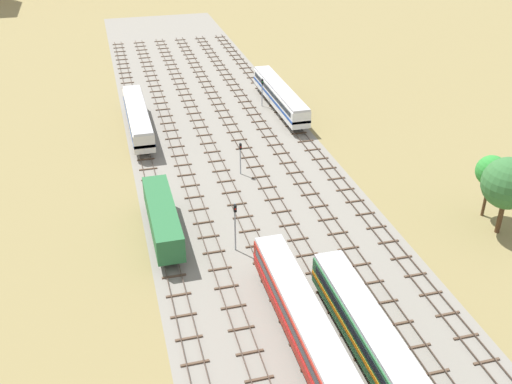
# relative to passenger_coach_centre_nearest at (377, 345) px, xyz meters

# --- Properties ---
(ground_plane) EXTENTS (480.00, 480.00, 0.00)m
(ground_plane) POSITION_rel_passenger_coach_centre_nearest_xyz_m (-2.31, 40.87, -2.61)
(ground_plane) COLOR olive
(ballast_bed) EXTENTS (27.13, 176.00, 0.01)m
(ballast_bed) POSITION_rel_passenger_coach_centre_nearest_xyz_m (-2.31, 40.87, -2.61)
(ballast_bed) COLOR gray
(ballast_bed) RESTS_ON ground
(track_far_left) EXTENTS (2.40, 126.00, 0.29)m
(track_far_left) POSITION_rel_passenger_coach_centre_nearest_xyz_m (-13.88, 41.87, -2.48)
(track_far_left) COLOR #47382D
(track_far_left) RESTS_ON ground
(track_left) EXTENTS (2.40, 126.00, 0.29)m
(track_left) POSITION_rel_passenger_coach_centre_nearest_xyz_m (-9.25, 41.87, -2.48)
(track_left) COLOR #47382D
(track_left) RESTS_ON ground
(track_centre_left) EXTENTS (2.40, 126.00, 0.29)m
(track_centre_left) POSITION_rel_passenger_coach_centre_nearest_xyz_m (-4.63, 41.87, -2.48)
(track_centre_left) COLOR #47382D
(track_centre_left) RESTS_ON ground
(track_centre) EXTENTS (2.40, 126.00, 0.29)m
(track_centre) POSITION_rel_passenger_coach_centre_nearest_xyz_m (-0.00, 41.87, -2.48)
(track_centre) COLOR #47382D
(track_centre) RESTS_ON ground
(track_centre_right) EXTENTS (2.40, 126.00, 0.29)m
(track_centre_right) POSITION_rel_passenger_coach_centre_nearest_xyz_m (4.63, 41.87, -2.48)
(track_centre_right) COLOR #47382D
(track_centre_right) RESTS_ON ground
(track_right) EXTENTS (2.40, 126.00, 0.29)m
(track_right) POSITION_rel_passenger_coach_centre_nearest_xyz_m (9.25, 41.87, -2.48)
(track_right) COLOR #47382D
(track_right) RESTS_ON ground
(passenger_coach_centre_nearest) EXTENTS (2.96, 22.00, 3.80)m
(passenger_coach_centre_nearest) POSITION_rel_passenger_coach_centre_nearest_xyz_m (0.00, 0.00, 0.00)
(passenger_coach_centre_nearest) COLOR #286638
(passenger_coach_centre_nearest) RESTS_ON ground
(passenger_coach_centre_left_near) EXTENTS (2.96, 22.00, 3.80)m
(passenger_coach_centre_left_near) POSITION_rel_passenger_coach_centre_nearest_xyz_m (-4.63, 4.04, 0.00)
(passenger_coach_centre_left_near) COLOR maroon
(passenger_coach_centre_left_near) RESTS_ON ground
(freight_boxcar_far_left_mid) EXTENTS (2.87, 14.00, 3.60)m
(freight_boxcar_far_left_mid) POSITION_rel_passenger_coach_centre_nearest_xyz_m (-13.87, 23.90, -0.16)
(freight_boxcar_far_left_mid) COLOR #286638
(freight_boxcar_far_left_mid) RESTS_ON ground
(diesel_railcar_far_left_midfar) EXTENTS (2.96, 20.50, 3.80)m
(diesel_railcar_far_left_midfar) POSITION_rel_passenger_coach_centre_nearest_xyz_m (-13.88, 52.87, -0.02)
(diesel_railcar_far_left_midfar) COLOR beige
(diesel_railcar_far_left_midfar) RESTS_ON ground
(passenger_coach_right_far) EXTENTS (2.96, 22.00, 3.80)m
(passenger_coach_right_far) POSITION_rel_passenger_coach_centre_nearest_xyz_m (9.25, 56.37, 0.00)
(passenger_coach_right_far) COLOR white
(passenger_coach_right_far) RESTS_ON ground
(signal_post_nearest) EXTENTS (0.28, 0.47, 4.51)m
(signal_post_nearest) POSITION_rel_passenger_coach_centre_nearest_xyz_m (-2.31, 35.91, 0.29)
(signal_post_nearest) COLOR gray
(signal_post_nearest) RESTS_ON ground
(signal_post_near) EXTENTS (0.28, 0.47, 4.80)m
(signal_post_near) POSITION_rel_passenger_coach_centre_nearest_xyz_m (6.94, 58.71, 0.46)
(signal_post_near) COLOR gray
(signal_post_near) RESTS_ON ground
(signal_post_mid) EXTENTS (0.28, 0.47, 5.71)m
(signal_post_mid) POSITION_rel_passenger_coach_centre_nearest_xyz_m (-6.94, 19.22, 0.99)
(signal_post_mid) COLOR gray
(signal_post_mid) RESTS_ON ground
(lineside_tree_0) EXTENTS (3.52, 3.52, 7.54)m
(lineside_tree_0) POSITION_rel_passenger_coach_centre_nearest_xyz_m (22.23, 18.68, 3.12)
(lineside_tree_0) COLOR #4C331E
(lineside_tree_0) RESTS_ON ground
(lineside_tree_1) EXTENTS (5.60, 5.60, 8.93)m
(lineside_tree_1) POSITION_rel_passenger_coach_centre_nearest_xyz_m (21.76, 15.14, 3.49)
(lineside_tree_1) COLOR #4C331E
(lineside_tree_1) RESTS_ON ground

